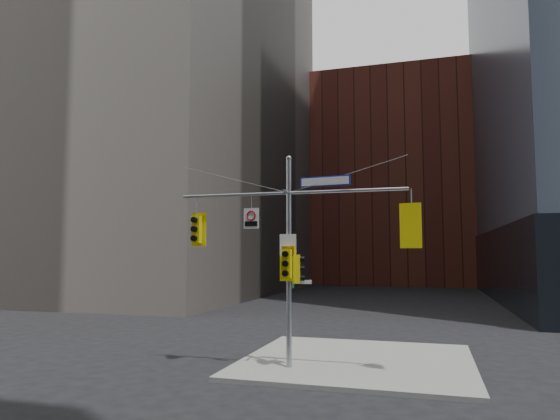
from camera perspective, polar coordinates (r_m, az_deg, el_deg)
The scene contains 13 objects.
ground at distance 15.58m, azimuth -1.05°, elevation -19.57°, with size 160.00×160.00×0.00m, color black.
sidewalk_corner at distance 18.94m, azimuth 8.85°, elevation -16.67°, with size 8.00×8.00×0.15m, color gray.
brick_midrise at distance 73.22m, azimuth 12.90°, elevation 2.95°, with size 26.00×20.00×28.00m, color brown.
signal_assembly at distance 17.00m, azimuth 1.02°, elevation -3.34°, with size 8.00×0.80×7.30m.
traffic_light_west_arm at distance 18.27m, azimuth -9.50°, elevation -2.19°, with size 0.58×0.47×1.22m.
traffic_light_east_arm at distance 16.40m, azimuth 14.85°, elevation -1.76°, with size 0.68×0.61×1.43m.
traffic_light_pole_side at distance 16.93m, azimuth 2.08°, elevation -6.73°, with size 0.41×0.35×0.96m.
traffic_light_pole_front at distance 16.74m, azimuth 0.77°, elevation -6.14°, with size 0.56×0.44×1.18m.
street_sign_blade at distance 16.88m, azimuth 5.15°, elevation 3.29°, with size 1.76×0.22×0.34m.
regulatory_sign_arm at distance 17.44m, azimuth -3.31°, elevation -0.89°, with size 0.57×0.10×0.72m.
regulatory_sign_pole at distance 16.89m, azimuth 0.91°, elevation -4.10°, with size 0.57×0.06×0.74m.
street_blade_ew at distance 16.91m, azimuth 2.52°, elevation -8.21°, with size 0.66×0.11×0.13m.
street_blade_ns at distance 17.47m, azimuth 1.43°, elevation -8.72°, with size 0.07×0.67×0.13m.
Camera 1 is at (4.57, -14.37, 3.89)m, focal length 32.00 mm.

